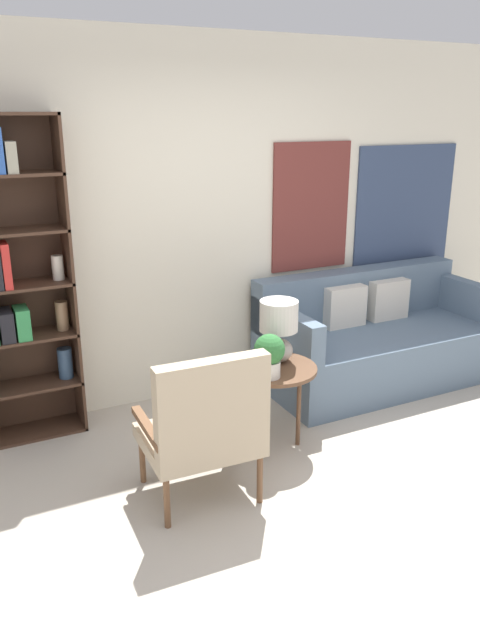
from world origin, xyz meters
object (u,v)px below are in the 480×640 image
Objects in this scene: armchair at (206,423)px; potted_plant at (269,354)px; table_lamp at (279,327)px; couch at (375,341)px; side_table at (274,375)px.

potted_plant is at bearing 27.35° from armchair.
table_lamp is at bearing 48.29° from potted_plant.
table_lamp reaches higher than potted_plant.
couch is 4.61× the size of table_lamp.
potted_plant reaches higher than side_table.
armchair is at bearing -146.45° from table_lamp.
armchair reaches higher than side_table.
couch is at bearing 22.76° from table_lamp.
potted_plant is (0.56, 0.29, 0.21)m from armchair.
table_lamp is 0.28m from potted_plant.
table_lamp is at bearing 45.61° from side_table.
armchair is at bearing -152.65° from potted_plant.
armchair is 0.67m from potted_plant.
potted_plant is at bearing -130.06° from side_table.
table_lamp is (-1.24, -0.52, 0.48)m from couch.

